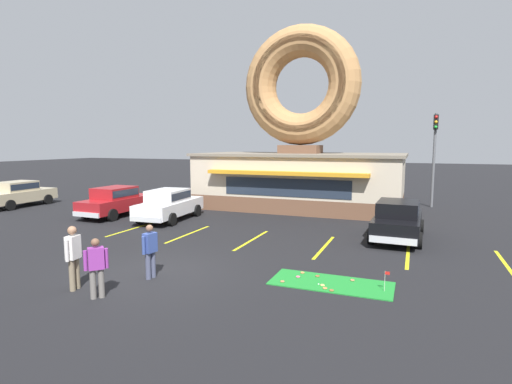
# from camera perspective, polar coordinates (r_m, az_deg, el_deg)

# --- Properties ---
(ground_plane) EXTENTS (160.00, 160.00, 0.00)m
(ground_plane) POSITION_cam_1_polar(r_m,az_deg,el_deg) (12.81, -14.21, -11.17)
(ground_plane) COLOR black
(donut_shop_building) EXTENTS (12.30, 6.75, 10.96)m
(donut_shop_building) POSITION_cam_1_polar(r_m,az_deg,el_deg) (24.65, 6.34, 6.40)
(donut_shop_building) COLOR brown
(donut_shop_building) RESTS_ON ground
(putting_mat) EXTENTS (3.38, 1.45, 0.03)m
(putting_mat) POSITION_cam_1_polar(r_m,az_deg,el_deg) (11.72, 10.68, -12.71)
(putting_mat) COLOR #1E842D
(putting_mat) RESTS_ON ground
(mini_donut_near_left) EXTENTS (0.13, 0.13, 0.04)m
(mini_donut_near_left) POSITION_cam_1_polar(r_m,az_deg,el_deg) (11.24, 9.82, -13.38)
(mini_donut_near_left) COLOR #D17F47
(mini_donut_near_left) RESTS_ON putting_mat
(mini_donut_near_right) EXTENTS (0.13, 0.13, 0.04)m
(mini_donut_near_right) POSITION_cam_1_polar(r_m,az_deg,el_deg) (12.16, 8.78, -11.78)
(mini_donut_near_right) COLOR brown
(mini_donut_near_right) RESTS_ON putting_mat
(mini_donut_mid_left) EXTENTS (0.13, 0.13, 0.04)m
(mini_donut_mid_left) POSITION_cam_1_polar(r_m,az_deg,el_deg) (12.03, 6.02, -11.95)
(mini_donut_mid_left) COLOR #D8667F
(mini_donut_mid_left) RESTS_ON putting_mat
(mini_donut_mid_centre) EXTENTS (0.13, 0.13, 0.04)m
(mini_donut_mid_centre) POSITION_cam_1_polar(r_m,az_deg,el_deg) (12.01, 13.61, -12.14)
(mini_donut_mid_centre) COLOR #A5724C
(mini_donut_mid_centre) RESTS_ON putting_mat
(mini_donut_mid_right) EXTENTS (0.13, 0.13, 0.04)m
(mini_donut_mid_right) POSITION_cam_1_polar(r_m,az_deg,el_deg) (12.40, 6.65, -11.37)
(mini_donut_mid_right) COLOR #D17F47
(mini_donut_mid_right) RESTS_ON putting_mat
(mini_donut_far_left) EXTENTS (0.13, 0.13, 0.04)m
(mini_donut_far_left) POSITION_cam_1_polar(r_m,az_deg,el_deg) (11.61, 3.79, -12.63)
(mini_donut_far_left) COLOR #A5724C
(mini_donut_far_left) RESTS_ON putting_mat
(mini_donut_far_centre) EXTENTS (0.13, 0.13, 0.04)m
(mini_donut_far_centre) POSITION_cam_1_polar(r_m,az_deg,el_deg) (11.45, 9.48, -12.99)
(mini_donut_far_centre) COLOR #E5C666
(mini_donut_far_centre) RESTS_ON putting_mat
(mini_donut_far_right) EXTENTS (0.13, 0.13, 0.04)m
(mini_donut_far_right) POSITION_cam_1_polar(r_m,az_deg,el_deg) (11.12, 10.74, -13.63)
(mini_donut_far_right) COLOR brown
(mini_donut_far_right) RESTS_ON putting_mat
(golf_ball) EXTENTS (0.04, 0.04, 0.04)m
(golf_ball) POSITION_cam_1_polar(r_m,az_deg,el_deg) (11.50, 8.93, -12.88)
(golf_ball) COLOR white
(golf_ball) RESTS_ON putting_mat
(putting_flag_pin) EXTENTS (0.13, 0.01, 0.55)m
(putting_flag_pin) POSITION_cam_1_polar(r_m,az_deg,el_deg) (11.32, 18.12, -11.39)
(putting_flag_pin) COLOR silver
(putting_flag_pin) RESTS_ON putting_mat
(car_white) EXTENTS (2.22, 4.67, 1.60)m
(car_white) POSITION_cam_1_polar(r_m,az_deg,el_deg) (21.11, -12.31, -1.60)
(car_white) COLOR silver
(car_white) RESTS_ON ground
(car_champagne) EXTENTS (2.12, 4.63, 1.60)m
(car_champagne) POSITION_cam_1_polar(r_m,az_deg,el_deg) (29.21, -30.87, -0.11)
(car_champagne) COLOR #BCAD89
(car_champagne) RESTS_ON ground
(car_black) EXTENTS (2.09, 4.61, 1.60)m
(car_black) POSITION_cam_1_polar(r_m,az_deg,el_deg) (17.52, 19.60, -3.56)
(car_black) COLOR black
(car_black) RESTS_ON ground
(car_red) EXTENTS (2.02, 4.58, 1.60)m
(car_red) POSITION_cam_1_polar(r_m,az_deg,el_deg) (23.13, -19.34, -1.10)
(car_red) COLOR maroon
(car_red) RESTS_ON ground
(pedestrian_blue_sweater_man) EXTENTS (0.29, 0.59, 1.60)m
(pedestrian_blue_sweater_man) POSITION_cam_1_polar(r_m,az_deg,el_deg) (12.14, -14.89, -7.87)
(pedestrian_blue_sweater_man) COLOR #474C66
(pedestrian_blue_sweater_man) RESTS_ON ground
(pedestrian_hooded_kid) EXTENTS (0.43, 0.47, 1.56)m
(pedestrian_hooded_kid) POSITION_cam_1_polar(r_m,az_deg,el_deg) (11.05, -21.85, -9.72)
(pedestrian_hooded_kid) COLOR slate
(pedestrian_hooded_kid) RESTS_ON ground
(pedestrian_leather_jacket_man) EXTENTS (0.30, 0.59, 1.75)m
(pedestrian_leather_jacket_man) POSITION_cam_1_polar(r_m,az_deg,el_deg) (11.88, -24.64, -8.11)
(pedestrian_leather_jacket_man) COLOR #7F7056
(pedestrian_leather_jacket_man) RESTS_ON ground
(trash_bin) EXTENTS (0.57, 0.57, 0.97)m
(trash_bin) POSITION_cam_1_polar(r_m,az_deg,el_deg) (21.20, 19.67, -2.83)
(trash_bin) COLOR #51565B
(trash_bin) RESTS_ON ground
(traffic_light_pole) EXTENTS (0.28, 0.47, 5.80)m
(traffic_light_pole) POSITION_cam_1_polar(r_m,az_deg,el_deg) (26.98, 24.14, 5.82)
(traffic_light_pole) COLOR #595B60
(traffic_light_pole) RESTS_ON ground
(parking_stripe_far_left) EXTENTS (0.12, 3.60, 0.01)m
(parking_stripe_far_left) POSITION_cam_1_polar(r_m,az_deg,el_deg) (19.52, -17.18, -5.02)
(parking_stripe_far_left) COLOR yellow
(parking_stripe_far_left) RESTS_ON ground
(parking_stripe_left) EXTENTS (0.12, 3.60, 0.01)m
(parking_stripe_left) POSITION_cam_1_polar(r_m,az_deg,el_deg) (17.82, -9.61, -5.93)
(parking_stripe_left) COLOR yellow
(parking_stripe_left) RESTS_ON ground
(parking_stripe_mid_left) EXTENTS (0.12, 3.60, 0.01)m
(parking_stripe_mid_left) POSITION_cam_1_polar(r_m,az_deg,el_deg) (16.49, -0.60, -6.88)
(parking_stripe_mid_left) COLOR yellow
(parking_stripe_mid_left) RESTS_ON ground
(parking_stripe_centre) EXTENTS (0.12, 3.60, 0.01)m
(parking_stripe_centre) POSITION_cam_1_polar(r_m,az_deg,el_deg) (15.63, 9.72, -7.75)
(parking_stripe_centre) COLOR yellow
(parking_stripe_centre) RESTS_ON ground
(parking_stripe_mid_right) EXTENTS (0.12, 3.60, 0.01)m
(parking_stripe_mid_right) POSITION_cam_1_polar(r_m,az_deg,el_deg) (15.32, 20.87, -8.41)
(parking_stripe_mid_right) COLOR yellow
(parking_stripe_mid_right) RESTS_ON ground
(parking_stripe_right) EXTENTS (0.12, 3.60, 0.01)m
(parking_stripe_right) POSITION_cam_1_polar(r_m,az_deg,el_deg) (15.60, 32.08, -8.75)
(parking_stripe_right) COLOR yellow
(parking_stripe_right) RESTS_ON ground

